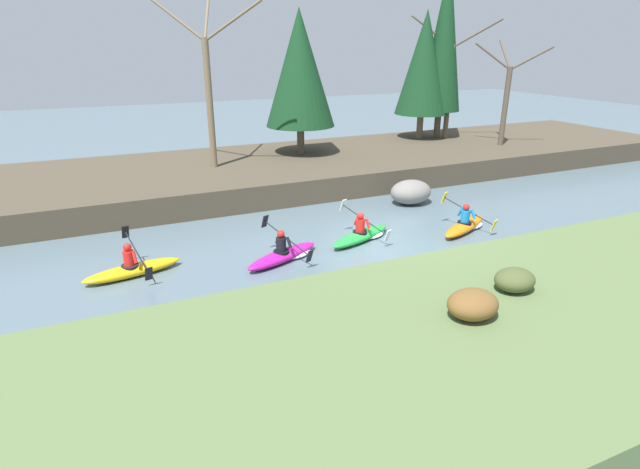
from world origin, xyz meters
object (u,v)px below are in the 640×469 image
at_px(kayaker_trailing, 285,254).
at_px(kayaker_far_back, 133,268).
at_px(kayaker_lead, 466,225).
at_px(boulder_midstream, 411,192).
at_px(kayaker_middle, 363,234).

bearing_deg(kayaker_trailing, kayaker_far_back, 146.99).
xyz_separation_m(kayaker_lead, kayaker_far_back, (-11.01, 0.90, 0.02)).
distance_m(kayaker_lead, kayaker_trailing, 6.70).
distance_m(kayaker_far_back, boulder_midstream, 11.26).
relative_size(kayaker_lead, kayaker_far_back, 0.97).
height_order(kayaker_lead, boulder_midstream, kayaker_lead).
bearing_deg(kayaker_lead, boulder_midstream, 65.08).
bearing_deg(kayaker_far_back, kayaker_trailing, -21.01).
xyz_separation_m(kayaker_lead, kayaker_trailing, (-6.70, 0.17, 0.00)).
bearing_deg(boulder_midstream, kayaker_middle, -143.38).
relative_size(kayaker_trailing, kayaker_far_back, 0.97).
height_order(kayaker_middle, boulder_midstream, kayaker_middle).
height_order(kayaker_lead, kayaker_middle, same).
distance_m(kayaker_lead, boulder_midstream, 3.44).
relative_size(kayaker_trailing, boulder_midstream, 1.57).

